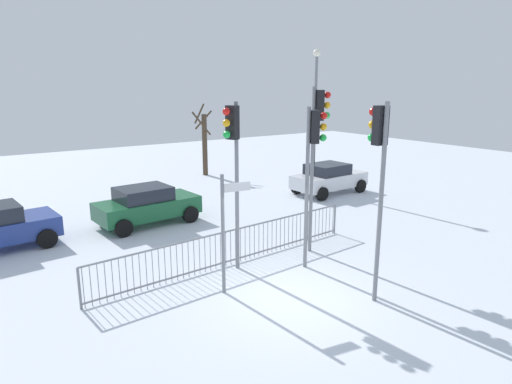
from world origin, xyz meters
name	(u,v)px	position (x,y,z in m)	size (l,w,h in m)	color
ground_plane	(288,297)	(0.00, 0.00, 0.00)	(60.00, 60.00, 0.00)	silver
traffic_light_foreground_right	(233,150)	(-0.21, 2.24, 3.49)	(0.54, 0.38, 4.77)	slate
traffic_light_rear_left	(379,158)	(1.67, -1.19, 3.54)	(0.33, 0.57, 4.85)	slate
traffic_light_foreground_left	(313,152)	(1.73, 1.19, 3.39)	(0.52, 0.41, 4.63)	slate
traffic_light_mid_right	(317,134)	(2.69, 2.11, 3.76)	(0.53, 0.39, 5.16)	slate
direction_sign_post	(225,228)	(-1.14, 1.12, 1.74)	(0.78, 0.18, 3.10)	slate
pedestrian_guard_railing	(233,246)	(-0.01, 2.63, 0.55)	(8.96, 0.77, 1.07)	slate
car_white_near	(329,178)	(8.50, 7.65, 0.77)	(3.90, 2.12, 1.47)	silver
car_green_trailing	(147,205)	(-0.71, 7.82, 0.77)	(3.93, 2.20, 1.47)	#195933
street_lamp	(315,106)	(8.38, 8.65, 4.19)	(0.36, 0.36, 6.85)	slate
bare_tree_centre	(204,142)	(5.61, 15.12, 1.97)	(1.49, 1.50, 4.14)	#473828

